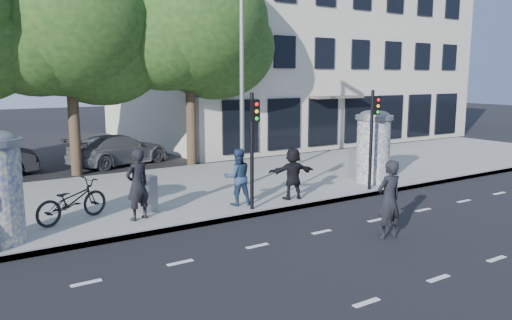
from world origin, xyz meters
TOP-DOWN VIEW (x-y plane):
  - ground at (0.00, 0.00)m, footprint 120.00×120.00m
  - sidewalk at (0.00, 7.50)m, footprint 40.00×8.00m
  - curb at (0.00, 3.55)m, footprint 40.00×0.10m
  - lane_dash_near at (0.00, -2.20)m, footprint 32.00×0.12m
  - lane_dash_far at (0.00, 1.40)m, footprint 32.00×0.12m
  - ad_column_right at (5.20, 4.70)m, footprint 1.36×1.36m
  - traffic_pole_near at (-0.60, 3.79)m, footprint 0.22×0.31m
  - traffic_pole_far at (4.20, 3.79)m, footprint 0.22×0.31m
  - street_lamp at (0.80, 6.63)m, footprint 0.25×0.93m
  - tree_near_left at (-3.50, 12.70)m, footprint 6.80×6.80m
  - tree_center at (1.50, 12.30)m, footprint 7.00×7.00m
  - building at (12.00, 19.99)m, footprint 20.30×15.85m
  - ped_b at (-3.77, 4.61)m, footprint 0.82×0.66m
  - ped_c at (-0.70, 4.49)m, footprint 0.97×0.84m
  - ped_f at (1.15, 4.20)m, footprint 1.61×0.90m
  - man_road at (1.09, 0.16)m, footprint 0.74×0.51m
  - bicycle at (-5.32, 5.43)m, footprint 1.45×2.24m
  - cabinet_left at (-3.29, 5.22)m, footprint 0.53×0.41m
  - cabinet_right at (5.01, 5.26)m, footprint 0.61×0.48m
  - car_right at (-1.27, 14.13)m, footprint 3.31×5.15m

SIDE VIEW (x-z plane):
  - ground at x=0.00m, z-range 0.00..0.00m
  - lane_dash_near at x=0.00m, z-range 0.00..0.01m
  - lane_dash_far at x=0.00m, z-range 0.00..0.01m
  - sidewalk at x=0.00m, z-range 0.00..0.15m
  - curb at x=0.00m, z-range -0.01..0.15m
  - cabinet_left at x=-3.29m, z-range 0.15..1.20m
  - car_right at x=-1.27m, z-range 0.00..1.39m
  - bicycle at x=-5.32m, z-range 0.15..1.26m
  - cabinet_right at x=5.01m, z-range 0.15..1.31m
  - ped_f at x=1.15m, z-range 0.15..1.80m
  - man_road at x=1.09m, z-range 0.00..1.98m
  - ped_c at x=-0.70m, z-range 0.15..1.88m
  - ped_b at x=-3.77m, z-range 0.15..2.09m
  - ad_column_right at x=5.20m, z-range 0.21..2.86m
  - traffic_pole_near at x=-0.60m, z-range 0.53..3.93m
  - traffic_pole_far at x=4.20m, z-range 0.53..3.93m
  - street_lamp at x=0.80m, z-range 0.79..8.79m
  - building at x=12.00m, z-range -0.01..11.99m
  - tree_near_left at x=-3.50m, z-range 1.58..10.55m
  - tree_center at x=1.50m, z-range 1.66..10.96m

